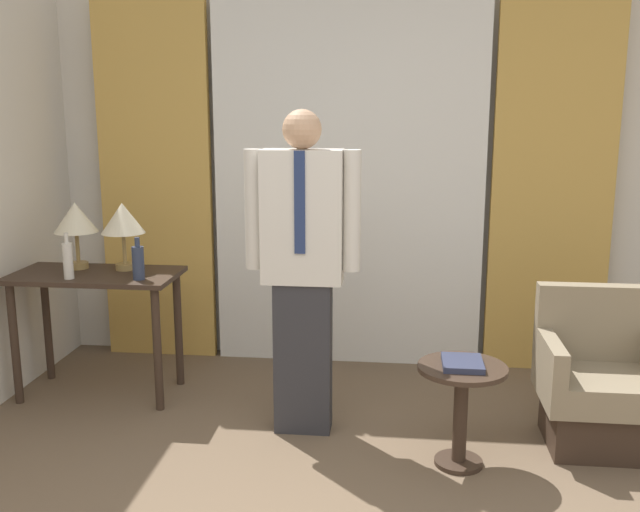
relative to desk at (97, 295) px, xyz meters
The scene contains 13 objects.
wall_back 1.89m from the desk, 31.09° to the left, with size 10.00×0.06×2.70m.
curtain_sheer_center 1.80m from the desk, 27.30° to the left, with size 1.84×0.06×2.58m.
curtain_drape_left 1.02m from the desk, 79.60° to the left, with size 0.79×0.06×2.58m.
curtain_drape_right 3.02m from the desk, 15.16° to the left, with size 0.79×0.06×2.58m.
desk is the anchor object (origin of this frame).
table_lamp_left 0.49m from the desk, 144.65° to the left, with size 0.27×0.27×0.42m.
table_lamp_right 0.49m from the desk, 35.35° to the left, with size 0.27×0.27×0.42m.
bottle_near_edge 0.31m from the desk, 118.97° to the right, with size 0.06×0.06×0.28m.
bottle_by_lamp 0.43m from the desk, 21.63° to the right, with size 0.07×0.07×0.25m.
person 1.43m from the desk, 15.34° to the right, with size 0.62×0.21×1.77m.
armchair 2.97m from the desk, ahead, with size 0.63×0.55×0.83m.
side_table 2.30m from the desk, 17.43° to the right, with size 0.44×0.44×0.53m.
book 2.29m from the desk, 17.51° to the right, with size 0.20×0.23×0.03m.
Camera 1 is at (0.35, -1.82, 1.79)m, focal length 40.00 mm.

